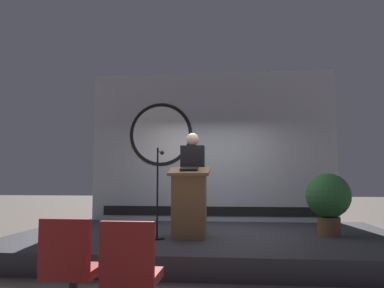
{
  "coord_description": "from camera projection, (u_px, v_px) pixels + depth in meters",
  "views": [
    {
      "loc": [
        0.48,
        -6.65,
        1.23
      ],
      "look_at": [
        -0.22,
        -0.16,
        1.81
      ],
      "focal_mm": 36.11,
      "sensor_mm": 36.0,
      "label": 1
    }
  ],
  "objects": [
    {
      "name": "ground_plane",
      "position": [
        206.0,
        251.0,
        6.52
      ],
      "size": [
        40.0,
        40.0,
        0.0
      ],
      "primitive_type": "plane",
      "color": "#6B6056"
    },
    {
      "name": "stage_platform",
      "position": [
        206.0,
        242.0,
        6.54
      ],
      "size": [
        6.4,
        4.0,
        0.3
      ],
      "primitive_type": "cube",
      "color": "#333338",
      "rests_on": "ground"
    },
    {
      "name": "banner_display",
      "position": [
        210.0,
        146.0,
        8.53
      ],
      "size": [
        5.36,
        0.12,
        3.28
      ],
      "color": "#B2B7C1",
      "rests_on": "stage_platform"
    },
    {
      "name": "podium",
      "position": [
        189.0,
        203.0,
        6.07
      ],
      "size": [
        0.64,
        0.5,
        1.12
      ],
      "color": "olive",
      "rests_on": "stage_platform"
    },
    {
      "name": "speaker_person",
      "position": [
        193.0,
        182.0,
        6.57
      ],
      "size": [
        0.4,
        0.26,
        1.7
      ],
      "color": "black",
      "rests_on": "stage_platform"
    },
    {
      "name": "microphone_stand",
      "position": [
        158.0,
        207.0,
        6.02
      ],
      "size": [
        0.24,
        0.53,
        1.41
      ],
      "color": "black",
      "rests_on": "stage_platform"
    },
    {
      "name": "potted_plant",
      "position": [
        328.0,
        198.0,
        6.29
      ],
      "size": [
        0.72,
        0.72,
        1.01
      ],
      "color": "brown",
      "rests_on": "stage_platform"
    },
    {
      "name": "audience_chair_left",
      "position": [
        70.0,
        263.0,
        3.34
      ],
      "size": [
        0.44,
        0.45,
        0.89
      ],
      "color": "black",
      "rests_on": "ground"
    },
    {
      "name": "audience_chair_right",
      "position": [
        131.0,
        269.0,
        3.16
      ],
      "size": [
        0.44,
        0.45,
        0.89
      ],
      "color": "black",
      "rests_on": "ground"
    }
  ]
}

